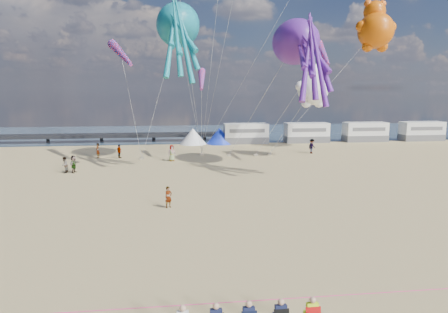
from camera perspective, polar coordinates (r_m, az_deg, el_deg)
ground at (r=21.44m, az=5.61°, el=-13.05°), size 120.00×120.00×0.00m
water at (r=74.87m, az=-3.39°, el=3.41°), size 120.00×120.00×0.00m
pier at (r=67.96m, az=-27.10°, el=2.53°), size 60.00×3.00×0.50m
motorhome_0 at (r=60.56m, az=3.13°, el=3.31°), size 6.60×2.50×3.00m
motorhome_1 at (r=62.88m, az=11.70°, el=3.36°), size 6.60×2.50×3.00m
motorhome_2 at (r=66.50m, az=19.51°, el=3.35°), size 6.60×2.50×3.00m
motorhome_3 at (r=71.20m, az=26.40°, el=3.28°), size 6.60×2.50×3.00m
tent_white at (r=59.76m, az=-4.46°, el=2.92°), size 4.00×4.00×2.40m
tent_blue at (r=60.04m, az=-0.64°, el=2.98°), size 4.00×4.00×2.40m
rope_line at (r=17.07m, az=9.39°, el=-19.38°), size 34.00×0.03×0.03m
standing_person at (r=28.31m, az=-7.95°, el=-5.76°), size 0.66×0.62×1.52m
beachgoer_0 at (r=46.22m, az=-7.47°, el=0.51°), size 0.80×0.69×1.85m
beachgoer_1 at (r=42.36m, az=-21.83°, el=-1.13°), size 0.62×0.85×1.59m
beachgoer_2 at (r=52.29m, az=12.44°, el=1.44°), size 1.14×1.09×1.85m
beachgoer_3 at (r=49.25m, az=-14.73°, el=0.72°), size 1.13×1.22×1.65m
beachgoer_4 at (r=42.15m, az=-20.67°, el=-1.02°), size 0.66×1.09×1.74m
beachgoer_5 at (r=50.10m, az=-17.60°, el=0.80°), size 0.71×1.69×1.77m
sandbag_a at (r=47.88m, az=-11.67°, el=-0.28°), size 0.50×0.35×0.22m
sandbag_b at (r=49.09m, az=0.70°, el=0.17°), size 0.50×0.35×0.22m
sandbag_c at (r=50.28m, az=6.54°, el=0.34°), size 0.50×0.35×0.22m
sandbag_d at (r=49.47m, az=4.54°, el=0.21°), size 0.50×0.35×0.22m
sandbag_e at (r=49.96m, az=-3.22°, el=0.32°), size 0.50×0.35×0.22m
kite_octopus_teal at (r=46.67m, az=-6.60°, el=18.14°), size 7.72×10.74×11.29m
kite_octopus_purple at (r=42.84m, az=10.15°, el=15.79°), size 6.23×10.35×11.04m
kite_panda at (r=48.45m, az=12.62°, el=9.33°), size 4.99×4.78×6.19m
kite_teddy_orange at (r=56.40m, az=20.86°, el=16.45°), size 6.27×6.01×7.70m
windsock_left at (r=46.58m, az=-14.51°, el=14.05°), size 4.00×7.80×7.97m
windsock_mid at (r=45.55m, az=13.95°, el=14.11°), size 1.91×6.17×6.08m
windsock_right at (r=46.84m, az=-3.22°, el=10.87°), size 1.25×4.64×4.58m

